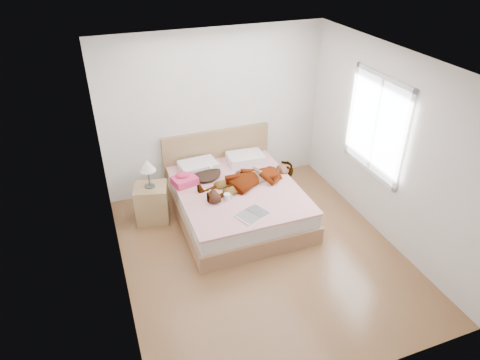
{
  "coord_description": "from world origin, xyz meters",
  "views": [
    {
      "loc": [
        -1.83,
        -4.07,
        3.88
      ],
      "look_at": [
        0.0,
        0.85,
        0.7
      ],
      "focal_mm": 32.0,
      "sensor_mm": 36.0,
      "label": 1
    }
  ],
  "objects": [
    {
      "name": "plush_toy",
      "position": [
        -0.43,
        0.73,
        0.58
      ],
      "size": [
        0.18,
        0.26,
        0.14
      ],
      "color": "black",
      "rests_on": "bed"
    },
    {
      "name": "towel",
      "position": [
        -0.71,
        1.34,
        0.58
      ],
      "size": [
        0.41,
        0.36,
        0.18
      ],
      "color": "#EA3F79",
      "rests_on": "bed"
    },
    {
      "name": "hair",
      "position": [
        -0.34,
        1.47,
        0.55
      ],
      "size": [
        0.64,
        0.7,
        0.09
      ],
      "primitive_type": "ellipsoid",
      "rotation": [
        0.0,
        0.0,
        -0.33
      ],
      "color": "black",
      "rests_on": "bed"
    },
    {
      "name": "nightstand",
      "position": [
        -1.22,
        1.32,
        0.34
      ],
      "size": [
        0.56,
        0.52,
        1.02
      ],
      "color": "olive",
      "rests_on": "ground"
    },
    {
      "name": "ground",
      "position": [
        0.0,
        0.0,
        0.0
      ],
      "size": [
        4.0,
        4.0,
        0.0
      ],
      "primitive_type": "plane",
      "color": "#4E2B18",
      "rests_on": "ground"
    },
    {
      "name": "magazine",
      "position": [
        -0.05,
        0.24,
        0.52
      ],
      "size": [
        0.5,
        0.42,
        0.03
      ],
      "color": "white",
      "rests_on": "bed"
    },
    {
      "name": "coffee_mug",
      "position": [
        -0.25,
        0.69,
        0.56
      ],
      "size": [
        0.14,
        0.12,
        0.1
      ],
      "color": "silver",
      "rests_on": "bed"
    },
    {
      "name": "room_shell",
      "position": [
        1.77,
        0.3,
        1.5
      ],
      "size": [
        4.0,
        4.0,
        4.0
      ],
      "color": "white",
      "rests_on": "ground"
    },
    {
      "name": "phone",
      "position": [
        -0.27,
        1.42,
        0.68
      ],
      "size": [
        0.06,
        0.09,
        0.05
      ],
      "primitive_type": "cube",
      "rotation": [
        0.44,
        0.0,
        0.2
      ],
      "color": "silver",
      "rests_on": "bed"
    },
    {
      "name": "woman",
      "position": [
        0.23,
        1.02,
        0.62
      ],
      "size": [
        1.7,
        0.91,
        0.22
      ],
      "primitive_type": "imported",
      "rotation": [
        0.0,
        0.0,
        -1.37
      ],
      "color": "white",
      "rests_on": "bed"
    },
    {
      "name": "bed",
      "position": [
        0.0,
        1.04,
        0.28
      ],
      "size": [
        1.8,
        2.08,
        1.0
      ],
      "color": "#8E6241",
      "rests_on": "ground"
    }
  ]
}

